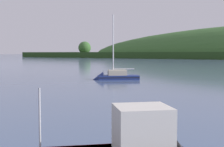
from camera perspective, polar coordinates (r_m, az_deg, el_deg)
sailboat_near_mooring at (r=42.27m, az=0.16°, el=-0.90°), size 6.34×5.85×10.08m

